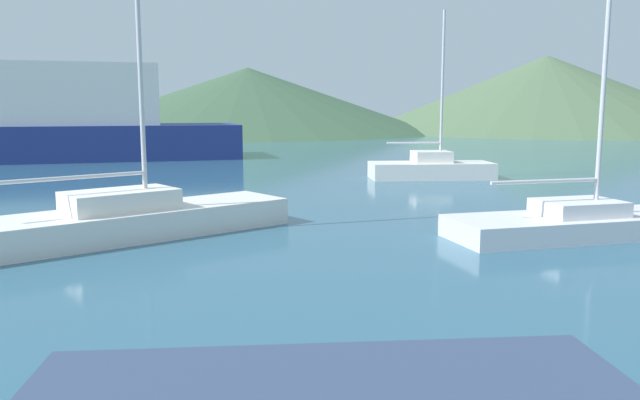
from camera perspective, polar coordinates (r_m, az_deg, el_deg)
name	(u,v)px	position (r m, az deg, el deg)	size (l,w,h in m)	color
sailboat_inner	(431,168)	(29.24, 10.13, 2.91)	(5.81, 2.77, 7.57)	white
sailboat_middle	(578,220)	(17.17, 22.52, -1.74)	(6.85, 2.53, 9.96)	silver
sailboat_outer	(122,219)	(16.40, -17.69, -1.70)	(8.79, 6.06, 9.97)	white
hill_central	(248,100)	(83.22, -6.60, 9.07)	(49.38, 49.38, 8.37)	#38563D
hill_east	(545,93)	(91.93, 19.90, 9.15)	(49.64, 49.64, 10.24)	#4C6647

